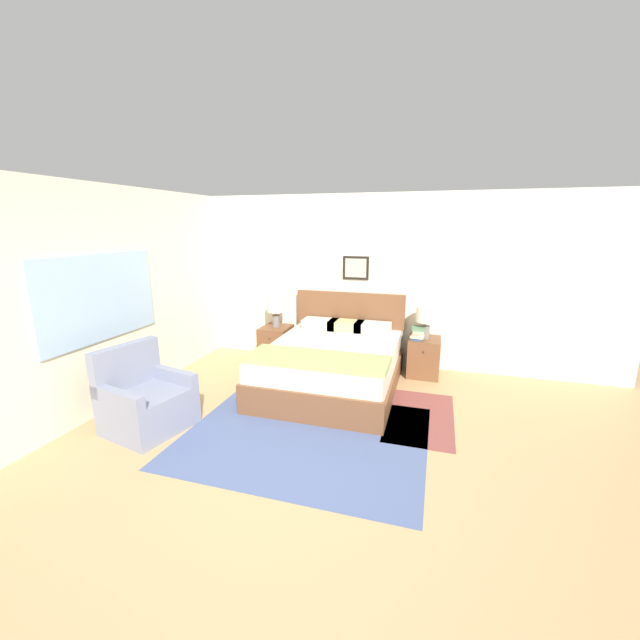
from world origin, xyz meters
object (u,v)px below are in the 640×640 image
(nightstand_near_window, at_px, (276,343))
(table_lamp_by_door, at_px, (426,317))
(armchair, at_px, (146,402))
(bed, at_px, (332,364))
(table_lamp_near_window, at_px, (276,307))
(nightstand_by_door, at_px, (424,357))

(nightstand_near_window, xyz_separation_m, table_lamp_by_door, (2.32, 0.02, 0.59))
(armchair, bearing_deg, nightstand_near_window, -178.66)
(bed, distance_m, table_lamp_near_window, 1.51)
(nightstand_near_window, distance_m, nightstand_by_door, 2.32)
(armchair, distance_m, nightstand_near_window, 2.50)
(bed, xyz_separation_m, armchair, (-1.63, -1.65, -0.03))
(bed, height_order, table_lamp_by_door, bed)
(nightstand_near_window, xyz_separation_m, nightstand_by_door, (2.32, 0.00, 0.00))
(bed, distance_m, armchair, 2.32)
(armchair, relative_size, table_lamp_near_window, 1.95)
(nightstand_near_window, height_order, nightstand_by_door, same)
(bed, xyz_separation_m, nightstand_near_window, (-1.16, 0.80, -0.05))
(armchair, distance_m, nightstand_by_door, 3.72)
(nightstand_by_door, bearing_deg, table_lamp_by_door, 106.23)
(armchair, xyz_separation_m, nightstand_near_window, (0.47, 2.45, -0.02))
(nightstand_near_window, height_order, table_lamp_by_door, table_lamp_by_door)
(bed, bearing_deg, nightstand_near_window, 145.38)
(table_lamp_by_door, bearing_deg, table_lamp_near_window, 180.00)
(table_lamp_by_door, bearing_deg, nightstand_by_door, -73.77)
(nightstand_near_window, distance_m, table_lamp_by_door, 2.39)
(armchair, xyz_separation_m, table_lamp_by_door, (2.79, 2.47, 0.57))
(armchair, height_order, table_lamp_by_door, table_lamp_by_door)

